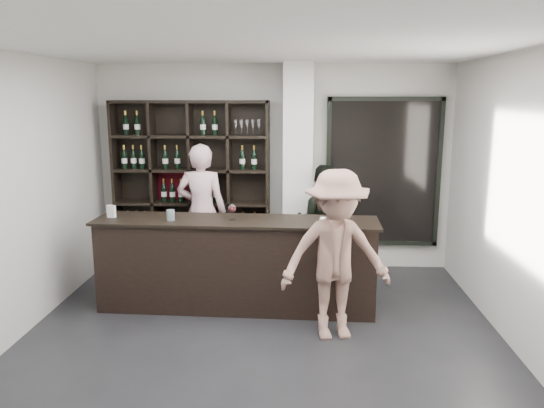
# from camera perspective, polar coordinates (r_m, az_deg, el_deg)

# --- Properties ---
(floor) EXTENTS (5.00, 5.50, 0.01)m
(floor) POSITION_cam_1_polar(r_m,az_deg,el_deg) (5.39, -1.36, -15.71)
(floor) COLOR black
(floor) RESTS_ON ground
(wine_shelf) EXTENTS (2.20, 0.35, 2.40)m
(wine_shelf) POSITION_cam_1_polar(r_m,az_deg,el_deg) (7.60, -8.61, 1.89)
(wine_shelf) COLOR black
(wine_shelf) RESTS_ON floor
(structural_column) EXTENTS (0.40, 0.40, 2.90)m
(structural_column) POSITION_cam_1_polar(r_m,az_deg,el_deg) (7.31, 2.79, 3.61)
(structural_column) COLOR silver
(structural_column) RESTS_ON floor
(glass_panel) EXTENTS (1.60, 0.08, 2.10)m
(glass_panel) POSITION_cam_1_polar(r_m,az_deg,el_deg) (7.63, 11.86, 3.33)
(glass_panel) COLOR black
(glass_panel) RESTS_ON floor
(tasting_counter) EXTENTS (3.26, 0.68, 1.07)m
(tasting_counter) POSITION_cam_1_polar(r_m,az_deg,el_deg) (6.22, -3.85, -6.47)
(tasting_counter) COLOR black
(tasting_counter) RESTS_ON floor
(taster_pink) EXTENTS (0.69, 0.47, 1.84)m
(taster_pink) POSITION_cam_1_polar(r_m,az_deg,el_deg) (7.25, -7.56, -0.80)
(taster_pink) COLOR beige
(taster_pink) RESTS_ON floor
(taster_black) EXTENTS (0.85, 0.72, 1.56)m
(taster_black) POSITION_cam_1_polar(r_m,az_deg,el_deg) (7.24, 5.42, -1.91)
(taster_black) COLOR black
(taster_black) RESTS_ON floor
(customer) EXTENTS (1.24, 0.86, 1.76)m
(customer) POSITION_cam_1_polar(r_m,az_deg,el_deg) (5.43, 6.88, -5.51)
(customer) COLOR #8D6759
(customer) RESTS_ON floor
(wine_glass) EXTENTS (0.11, 0.11, 0.21)m
(wine_glass) POSITION_cam_1_polar(r_m,az_deg,el_deg) (6.05, -4.30, -0.75)
(wine_glass) COLOR white
(wine_glass) RESTS_ON tasting_counter
(spit_cup) EXTENTS (0.11, 0.11, 0.12)m
(spit_cup) POSITION_cam_1_polar(r_m,az_deg,el_deg) (6.12, -10.85, -1.19)
(spit_cup) COLOR silver
(spit_cup) RESTS_ON tasting_counter
(napkin_stack) EXTENTS (0.13, 0.13, 0.02)m
(napkin_stack) POSITION_cam_1_polar(r_m,az_deg,el_deg) (6.09, 5.74, -1.60)
(napkin_stack) COLOR white
(napkin_stack) RESTS_ON tasting_counter
(card_stand) EXTENTS (0.10, 0.07, 0.14)m
(card_stand) POSITION_cam_1_polar(r_m,az_deg,el_deg) (6.44, -16.90, -0.76)
(card_stand) COLOR white
(card_stand) RESTS_ON tasting_counter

